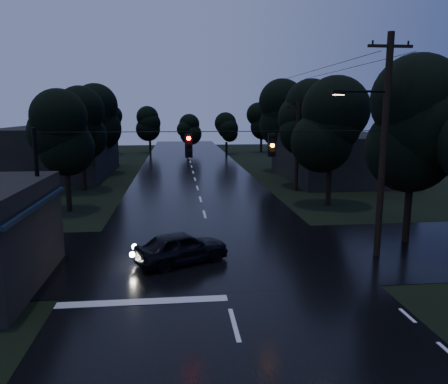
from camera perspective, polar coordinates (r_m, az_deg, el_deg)
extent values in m
cube|color=black|center=(38.28, -3.50, 0.51)|extent=(12.00, 120.00, 0.02)
cube|color=black|center=(20.83, -1.17, -8.11)|extent=(60.00, 9.00, 0.02)
cube|color=black|center=(17.83, -23.34, -1.53)|extent=(0.30, 7.00, 0.15)
cylinder|color=black|center=(15.61, -26.83, -9.95)|extent=(0.10, 0.10, 3.00)
cylinder|color=black|center=(21.06, -21.15, -4.37)|extent=(0.10, 0.10, 3.00)
cube|color=#FAB164|center=(16.61, -24.83, -4.97)|extent=(0.06, 1.60, 0.50)
cube|color=#FAB164|center=(19.11, -22.29, -2.84)|extent=(0.06, 1.20, 0.50)
cube|color=black|center=(44.74, 14.48, 4.49)|extent=(10.00, 14.00, 4.40)
cube|color=black|center=(49.40, -20.61, 5.04)|extent=(10.00, 16.00, 5.00)
cylinder|color=black|center=(20.87, 20.11, 5.34)|extent=(0.30, 0.30, 10.00)
cube|color=black|center=(20.98, 20.91, 17.38)|extent=(2.00, 0.12, 0.12)
cylinder|color=black|center=(20.35, 17.72, 12.42)|extent=(2.20, 0.10, 0.10)
cube|color=black|center=(19.94, 14.75, 12.47)|extent=(0.60, 0.25, 0.18)
cube|color=#FFB266|center=(19.94, 14.73, 12.18)|extent=(0.45, 0.18, 0.03)
cylinder|color=black|center=(37.15, 9.55, 5.91)|extent=(0.30, 0.30, 7.50)
cube|color=black|center=(37.03, 9.70, 10.77)|extent=(2.00, 0.12, 0.12)
cylinder|color=black|center=(19.89, -23.00, -0.92)|extent=(0.18, 0.18, 6.00)
cylinder|color=black|center=(18.76, -0.97, 7.91)|extent=(15.00, 0.03, 0.03)
cube|color=black|center=(18.72, -4.64, 6.03)|extent=(0.32, 0.25, 1.00)
sphere|color=#FF0C07|center=(18.58, -4.63, 6.00)|extent=(0.18, 0.18, 0.18)
cube|color=black|center=(19.16, 6.25, 6.11)|extent=(0.32, 0.25, 1.00)
sphere|color=orange|center=(19.01, 6.34, 6.07)|extent=(0.18, 0.18, 0.18)
cylinder|color=black|center=(24.31, 22.82, -2.79)|extent=(0.36, 0.36, 2.80)
sphere|color=black|center=(23.81, 23.40, 5.20)|extent=(4.48, 4.48, 4.48)
sphere|color=black|center=(23.75, 23.61, 8.08)|extent=(4.48, 4.48, 4.48)
sphere|color=black|center=(23.74, 23.83, 10.97)|extent=(4.48, 4.48, 4.48)
cylinder|color=black|center=(31.03, -19.65, -0.17)|extent=(0.36, 0.36, 2.45)
sphere|color=black|center=(30.65, -19.99, 5.31)|extent=(3.92, 3.92, 3.92)
sphere|color=black|center=(30.58, -20.12, 7.26)|extent=(3.92, 3.92, 3.92)
sphere|color=black|center=(30.55, -20.24, 9.23)|extent=(3.92, 3.92, 3.92)
cylinder|color=black|center=(38.85, -17.82, 2.13)|extent=(0.36, 0.36, 2.62)
sphere|color=black|center=(38.54, -18.09, 6.82)|extent=(4.20, 4.20, 4.20)
sphere|color=black|center=(38.50, -18.19, 8.48)|extent=(4.20, 4.20, 4.20)
sphere|color=black|center=(38.48, -18.28, 10.16)|extent=(4.20, 4.20, 4.20)
cylinder|color=black|center=(48.70, -16.19, 3.93)|extent=(0.36, 0.36, 2.80)
sphere|color=black|center=(48.45, -16.40, 7.92)|extent=(4.48, 4.48, 4.48)
sphere|color=black|center=(48.42, -16.47, 9.34)|extent=(4.48, 4.48, 4.48)
sphere|color=black|center=(48.42, -16.55, 10.76)|extent=(4.48, 4.48, 4.48)
cylinder|color=black|center=(31.98, 13.50, 0.62)|extent=(0.36, 0.36, 2.62)
sphere|color=black|center=(31.60, 13.75, 6.32)|extent=(4.20, 4.20, 4.20)
sphere|color=black|center=(31.54, 13.84, 8.36)|extent=(4.20, 4.20, 4.20)
sphere|color=black|center=(31.53, 13.93, 10.40)|extent=(4.20, 4.20, 4.20)
cylinder|color=black|center=(39.67, 10.48, 2.75)|extent=(0.36, 0.36, 2.80)
sphere|color=black|center=(39.36, 10.65, 7.66)|extent=(4.48, 4.48, 4.48)
sphere|color=black|center=(39.32, 10.71, 9.40)|extent=(4.48, 4.48, 4.48)
sphere|color=black|center=(39.32, 10.77, 11.15)|extent=(4.48, 4.48, 4.48)
cylinder|color=black|center=(49.39, 7.86, 4.44)|extent=(0.36, 0.36, 2.97)
sphere|color=black|center=(49.15, 7.97, 8.63)|extent=(4.76, 4.76, 4.76)
sphere|color=black|center=(49.12, 8.01, 10.11)|extent=(4.76, 4.76, 4.76)
sphere|color=black|center=(49.13, 8.05, 11.60)|extent=(4.76, 4.76, 4.76)
imported|color=black|center=(19.56, -5.56, -7.21)|extent=(4.51, 3.29, 1.43)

